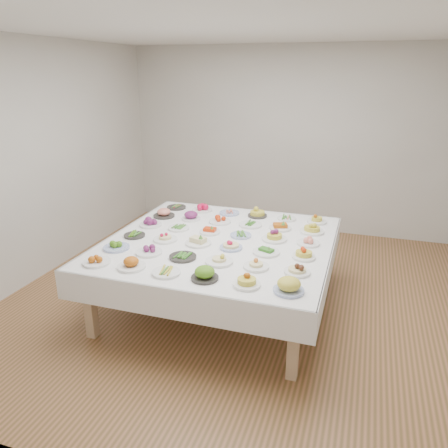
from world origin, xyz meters
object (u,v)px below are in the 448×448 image
(display_table, at_px, (219,246))
(dish_0, at_px, (97,259))
(dish_18, at_px, (150,221))
(dish_35, at_px, (317,218))

(display_table, height_order, dish_0, dish_0)
(dish_0, height_order, dish_18, dish_18)
(display_table, bearing_deg, dish_0, -134.40)
(dish_0, bearing_deg, dish_35, 45.24)
(dish_18, distance_m, dish_35, 1.91)
(dish_18, xyz_separation_m, dish_35, (1.78, 0.70, -0.00))
(display_table, distance_m, dish_0, 1.26)
(display_table, xyz_separation_m, dish_35, (0.89, 0.89, 0.11))
(dish_0, xyz_separation_m, dish_35, (1.77, 1.78, 0.01))
(display_table, bearing_deg, dish_18, 168.47)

